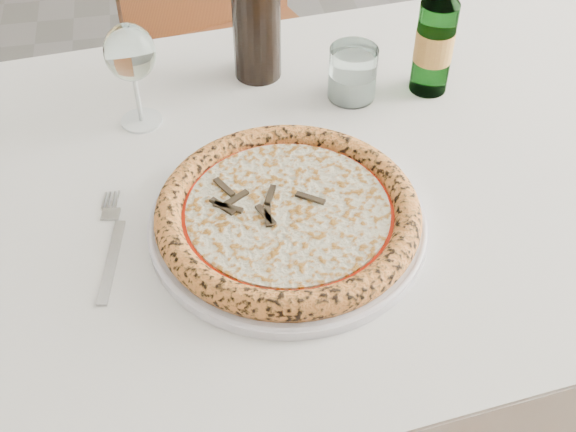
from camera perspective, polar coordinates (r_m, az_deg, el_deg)
name	(u,v)px	position (r m, az deg, el deg)	size (l,w,h in m)	color
floor	(238,355)	(1.75, -4.01, -10.91)	(5.00, 6.00, 0.02)	#545455
dining_table	(276,223)	(1.08, -0.99, -0.55)	(1.48, 0.96, 0.76)	brown
chair_far	(225,21)	(1.83, -5.01, 15.13)	(0.56, 0.56, 0.93)	brown
plate	(288,222)	(0.93, 0.00, -0.49)	(0.36, 0.36, 0.02)	white
pizza	(288,212)	(0.92, 0.00, 0.29)	(0.34, 0.34, 0.04)	#EC9957
fork	(111,246)	(0.94, -13.78, -2.29)	(0.04, 0.20, 0.00)	#A7A7A7
wine_glass	(130,55)	(1.07, -12.37, 12.31)	(0.07, 0.07, 0.16)	silver
tumbler	(352,76)	(1.15, 5.11, 10.93)	(0.08, 0.08, 0.08)	white
beer_bottle	(435,37)	(1.15, 11.57, 13.68)	(0.06, 0.06, 0.23)	#3D803F
wine_bottle	(256,0)	(1.15, -2.56, 16.70)	(0.08, 0.08, 0.31)	black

